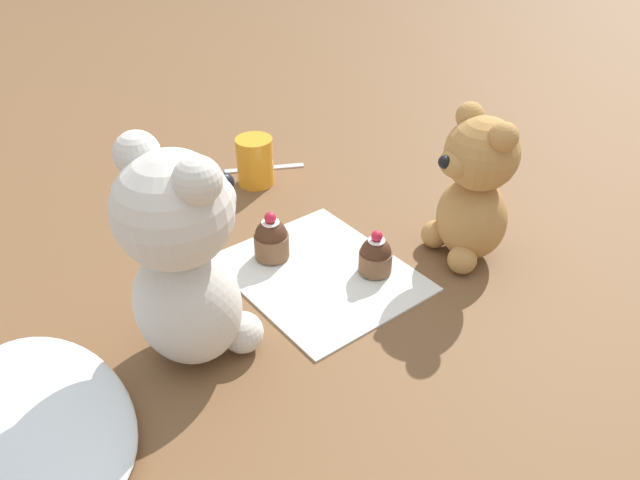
{
  "coord_description": "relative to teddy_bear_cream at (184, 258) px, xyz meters",
  "views": [
    {
      "loc": [
        -0.52,
        0.41,
        0.51
      ],
      "look_at": [
        0.0,
        0.0,
        0.06
      ],
      "focal_mm": 35.0,
      "sensor_mm": 36.0,
      "label": 1
    }
  ],
  "objects": [
    {
      "name": "juice_glass",
      "position": [
        0.29,
        -0.27,
        -0.09
      ],
      "size": [
        0.06,
        0.06,
        0.08
      ],
      "primitive_type": "cylinder",
      "color": "orange",
      "rests_on": "ground_plane"
    },
    {
      "name": "ground_plane",
      "position": [
        0.02,
        -0.2,
        -0.13
      ],
      "size": [
        4.0,
        4.0,
        0.0
      ],
      "primitive_type": "plane",
      "color": "brown"
    },
    {
      "name": "teaspoon",
      "position": [
        0.32,
        -0.31,
        -0.13
      ],
      "size": [
        0.07,
        0.13,
        0.01
      ],
      "primitive_type": "cube",
      "rotation": [
        0.0,
        0.0,
        1.09
      ],
      "color": "silver",
      "rests_on": "ground_plane"
    },
    {
      "name": "teddy_bear_tan",
      "position": [
        -0.06,
        -0.39,
        -0.03
      ],
      "size": [
        0.12,
        0.12,
        0.21
      ],
      "rotation": [
        0.0,
        0.0,
        2.9
      ],
      "color": "#B78447",
      "rests_on": "ground_plane"
    },
    {
      "name": "cupcake_near_cream_bear",
      "position": [
        0.09,
        -0.17,
        -0.1
      ],
      "size": [
        0.05,
        0.05,
        0.07
      ],
      "color": "brown",
      "rests_on": "knitted_placemat"
    },
    {
      "name": "tulle_cloth",
      "position": [
        -0.01,
        0.18,
        -0.11
      ],
      "size": [
        0.26,
        0.17,
        0.04
      ],
      "primitive_type": "ellipsoid",
      "color": "white",
      "rests_on": "ground_plane"
    },
    {
      "name": "cupcake_near_tan_bear",
      "position": [
        -0.02,
        -0.26,
        -0.1
      ],
      "size": [
        0.04,
        0.04,
        0.06
      ],
      "color": "brown",
      "rests_on": "knitted_placemat"
    },
    {
      "name": "teddy_bear_cream",
      "position": [
        0.0,
        0.0,
        0.0
      ],
      "size": [
        0.15,
        0.15,
        0.26
      ],
      "rotation": [
        0.0,
        0.0,
        0.24
      ],
      "color": "silver",
      "rests_on": "ground_plane"
    },
    {
      "name": "knitted_placemat",
      "position": [
        0.02,
        -0.2,
        -0.13
      ],
      "size": [
        0.25,
        0.21,
        0.01
      ],
      "primitive_type": "cube",
      "color": "silver",
      "rests_on": "ground_plane"
    }
  ]
}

